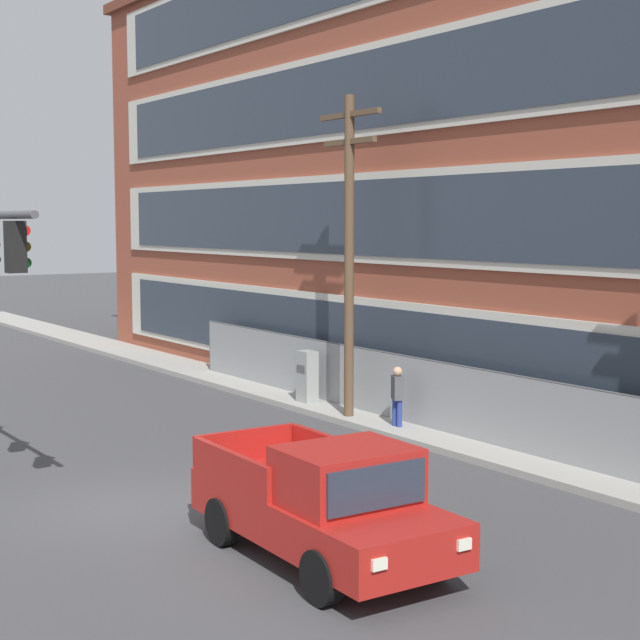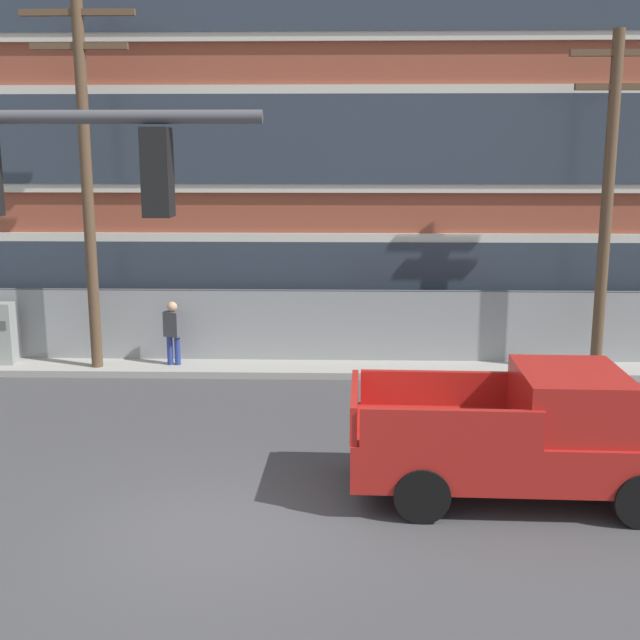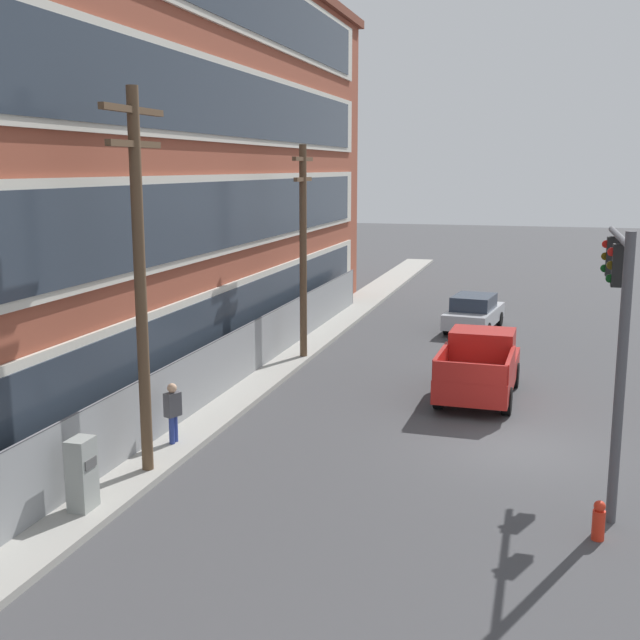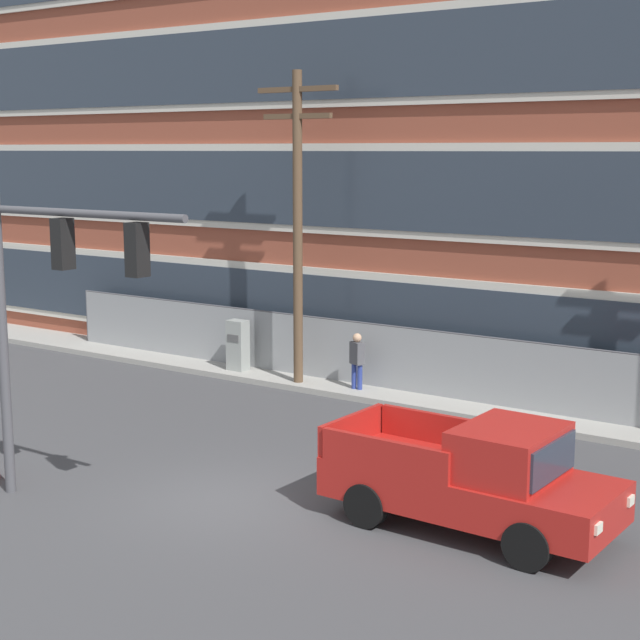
# 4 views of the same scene
# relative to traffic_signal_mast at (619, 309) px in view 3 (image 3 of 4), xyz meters

# --- Properties ---
(ground_plane) EXTENTS (160.00, 160.00, 0.00)m
(ground_plane) POSITION_rel_traffic_signal_mast_xyz_m (2.41, 2.02, -4.06)
(ground_plane) COLOR #424244
(sidewalk_building_side) EXTENTS (80.00, 1.93, 0.16)m
(sidewalk_building_side) POSITION_rel_traffic_signal_mast_xyz_m (2.41, 10.52, -3.98)
(sidewalk_building_side) COLOR #9E9B93
(sidewalk_building_side) RESTS_ON ground
(chain_link_fence) EXTENTS (32.60, 0.06, 1.90)m
(chain_link_fence) POSITION_rel_traffic_signal_mast_xyz_m (5.32, 10.77, -3.09)
(chain_link_fence) COLOR gray
(chain_link_fence) RESTS_ON ground
(traffic_signal_mast) EXTENTS (4.79, 0.43, 5.76)m
(traffic_signal_mast) POSITION_rel_traffic_signal_mast_xyz_m (0.00, 0.00, 0.00)
(traffic_signal_mast) COLOR #4C4C51
(traffic_signal_mast) RESTS_ON ground
(pickup_truck_red) EXTENTS (5.18, 2.31, 1.97)m
(pickup_truck_red) POSITION_rel_traffic_signal_mast_xyz_m (6.92, 3.27, -3.12)
(pickup_truck_red) COLOR #AD1E19
(pickup_truck_red) RESTS_ON ground
(sedan_silver) EXTENTS (4.57, 2.36, 1.56)m
(sedan_silver) POSITION_rel_traffic_signal_mast_xyz_m (17.16, 4.33, -3.26)
(sedan_silver) COLOR #B2B5BA
(sedan_silver) RESTS_ON ground
(utility_pole_near_corner) EXTENTS (2.54, 0.26, 8.61)m
(utility_pole_near_corner) POSITION_rel_traffic_signal_mast_xyz_m (-1.67, 10.00, 0.72)
(utility_pole_near_corner) COLOR brown
(utility_pole_near_corner) RESTS_ON ground
(utility_pole_midblock) EXTENTS (2.03, 0.26, 7.72)m
(utility_pole_midblock) POSITION_rel_traffic_signal_mast_xyz_m (9.99, 9.82, 0.17)
(utility_pole_midblock) COLOR brown
(utility_pole_midblock) RESTS_ON ground
(electrical_cabinet) EXTENTS (0.58, 0.43, 1.64)m
(electrical_cabinet) POSITION_rel_traffic_signal_mast_xyz_m (-3.99, 10.21, -3.24)
(electrical_cabinet) COLOR #939993
(electrical_cabinet) RESTS_ON ground
(pedestrian_near_cabinet) EXTENTS (0.46, 0.38, 1.69)m
(pedestrian_near_cabinet) POSITION_rel_traffic_signal_mast_xyz_m (0.12, 10.22, -3.09)
(pedestrian_near_cabinet) COLOR navy
(pedestrian_near_cabinet) RESTS_ON ground
(fire_hydrant) EXTENTS (0.24, 0.24, 0.78)m
(fire_hydrant) POSITION_rel_traffic_signal_mast_xyz_m (-2.27, 0.29, -3.68)
(fire_hydrant) COLOR red
(fire_hydrant) RESTS_ON ground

